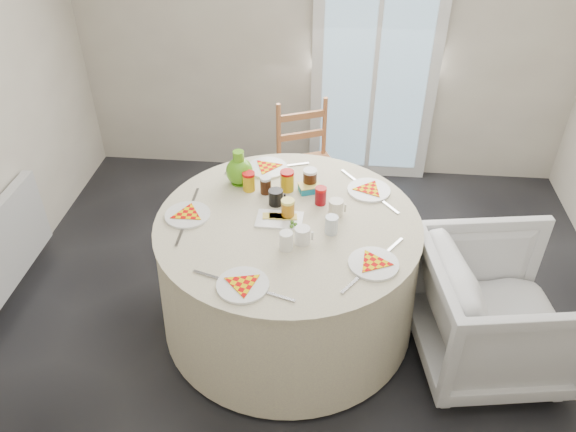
# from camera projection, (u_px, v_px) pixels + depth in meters

# --- Properties ---
(floor) EXTENTS (4.00, 4.00, 0.00)m
(floor) POSITION_uv_depth(u_px,v_px,m) (305.00, 336.00, 3.46)
(floor) COLOR black
(floor) RESTS_ON ground
(wall_back) EXTENTS (4.00, 0.02, 2.60)m
(wall_back) POSITION_uv_depth(u_px,v_px,m) (326.00, 22.00, 4.29)
(wall_back) COLOR #BCB5A3
(wall_back) RESTS_ON floor
(glass_door) EXTENTS (1.00, 0.08, 2.10)m
(glass_door) POSITION_uv_depth(u_px,v_px,m) (376.00, 58.00, 4.37)
(glass_door) COLOR silver
(glass_door) RESTS_ON floor
(radiator) EXTENTS (0.07, 1.00, 0.55)m
(radiator) POSITION_uv_depth(u_px,v_px,m) (2.00, 249.00, 3.54)
(radiator) COLOR silver
(radiator) RESTS_ON floor
(table) EXTENTS (1.54, 1.54, 0.78)m
(table) POSITION_uv_depth(u_px,v_px,m) (288.00, 273.00, 3.37)
(table) COLOR beige
(table) RESTS_ON floor
(wooden_chair) EXTENTS (0.54, 0.53, 0.94)m
(wooden_chair) POSITION_uv_depth(u_px,v_px,m) (308.00, 167.00, 4.17)
(wooden_chair) COLOR #99593D
(wooden_chair) RESTS_ON floor
(armchair) EXTENTS (0.88, 0.92, 0.83)m
(armchair) POSITION_uv_depth(u_px,v_px,m) (498.00, 310.00, 3.11)
(armchair) COLOR silver
(armchair) RESTS_ON floor
(place_settings) EXTENTS (1.55, 1.55, 0.03)m
(place_settings) POSITION_uv_depth(u_px,v_px,m) (288.00, 220.00, 3.14)
(place_settings) COLOR white
(place_settings) RESTS_ON table
(jar_cluster) EXTENTS (0.55, 0.39, 0.15)m
(jar_cluster) POSITION_uv_depth(u_px,v_px,m) (282.00, 189.00, 3.30)
(jar_cluster) COLOR #A14F24
(jar_cluster) RESTS_ON table
(butter_tub) EXTENTS (0.15, 0.13, 0.05)m
(butter_tub) POSITION_uv_depth(u_px,v_px,m) (309.00, 189.00, 3.37)
(butter_tub) COLOR teal
(butter_tub) RESTS_ON table
(green_pitcher) EXTENTS (0.22, 0.22, 0.21)m
(green_pitcher) POSITION_uv_depth(u_px,v_px,m) (239.00, 168.00, 3.39)
(green_pitcher) COLOR #4F9D16
(green_pitcher) RESTS_ON table
(cheese_platter) EXTENTS (0.26, 0.17, 0.03)m
(cheese_platter) POSITION_uv_depth(u_px,v_px,m) (280.00, 220.00, 3.14)
(cheese_platter) COLOR silver
(cheese_platter) RESTS_ON table
(mugs_glasses) EXTENTS (0.82, 0.82, 0.11)m
(mugs_glasses) POSITION_uv_depth(u_px,v_px,m) (305.00, 211.00, 3.14)
(mugs_glasses) COLOR #969696
(mugs_glasses) RESTS_ON table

